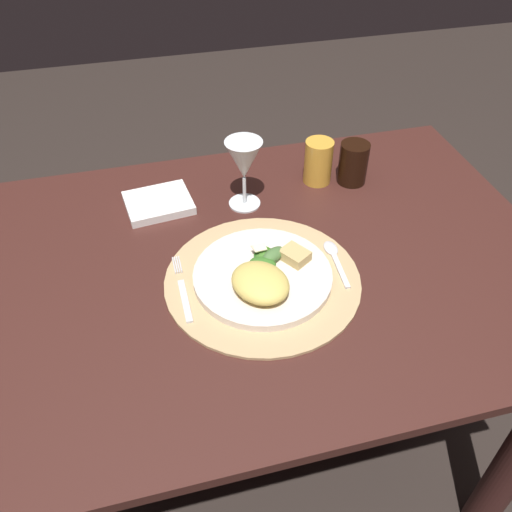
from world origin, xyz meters
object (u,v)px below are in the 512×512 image
(dining_table, at_px, (266,322))
(spoon, at_px, (334,255))
(napkin, at_px, (159,203))
(amber_tumbler, at_px, (318,162))
(dinner_plate, at_px, (263,276))
(dark_tumbler, at_px, (353,163))
(fork, at_px, (183,291))
(wine_glass, at_px, (244,162))

(dining_table, height_order, spoon, spoon)
(napkin, height_order, amber_tumbler, amber_tumbler)
(dinner_plate, xyz_separation_m, dark_tumbler, (0.29, 0.27, 0.04))
(fork, height_order, spoon, spoon)
(amber_tumbler, bearing_deg, wine_glass, -165.45)
(fork, height_order, wine_glass, wine_glass)
(fork, relative_size, napkin, 1.22)
(dinner_plate, distance_m, amber_tumbler, 0.36)
(napkin, bearing_deg, dinner_plate, -60.16)
(dining_table, relative_size, fork, 6.71)
(amber_tumbler, bearing_deg, spoon, -102.10)
(dinner_plate, bearing_deg, dark_tumbler, 43.35)
(amber_tumbler, bearing_deg, dining_table, -128.20)
(dining_table, height_order, fork, fork)
(dinner_plate, relative_size, napkin, 1.86)
(napkin, relative_size, dark_tumbler, 1.44)
(wine_glass, bearing_deg, napkin, 168.41)
(dinner_plate, height_order, dark_tumbler, dark_tumbler)
(dining_table, bearing_deg, dinner_plate, -112.67)
(dinner_plate, height_order, spoon, dinner_plate)
(dining_table, relative_size, amber_tumbler, 11.22)
(dinner_plate, distance_m, spoon, 0.15)
(dining_table, distance_m, fork, 0.27)
(fork, bearing_deg, amber_tumbler, 38.90)
(wine_glass, height_order, dark_tumbler, wine_glass)
(spoon, relative_size, amber_tumbler, 1.31)
(napkin, bearing_deg, wine_glass, -11.59)
(dinner_plate, xyz_separation_m, wine_glass, (0.02, 0.25, 0.10))
(fork, relative_size, amber_tumbler, 1.67)
(dinner_plate, bearing_deg, spoon, 9.65)
(dinner_plate, xyz_separation_m, napkin, (-0.16, 0.28, -0.00))
(dining_table, height_order, dark_tumbler, dark_tumbler)
(dining_table, xyz_separation_m, spoon, (0.13, -0.03, 0.20))
(dinner_plate, relative_size, wine_glass, 1.66)
(napkin, bearing_deg, dark_tumbler, -1.55)
(dining_table, xyz_separation_m, wine_glass, (0.00, 0.19, 0.30))
(fork, bearing_deg, dark_tumbler, 31.55)
(wine_glass, distance_m, dark_tumbler, 0.27)
(dinner_plate, distance_m, napkin, 0.33)
(dinner_plate, bearing_deg, napkin, 119.84)
(napkin, relative_size, wine_glass, 0.90)
(dinner_plate, relative_size, fork, 1.52)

